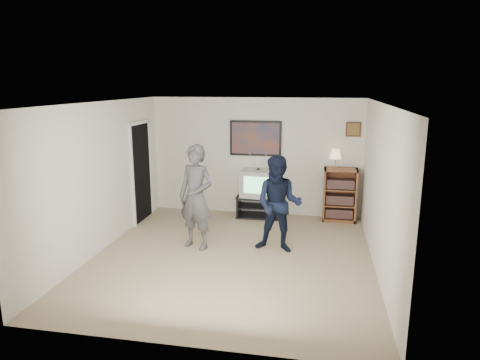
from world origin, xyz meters
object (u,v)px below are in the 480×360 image
(crt_television, at_px, (258,183))
(bookshelf, at_px, (340,195))
(person_short, at_px, (279,204))
(person_tall, at_px, (196,197))
(media_stand, at_px, (258,206))

(crt_television, relative_size, bookshelf, 0.61)
(crt_television, xyz_separation_m, person_short, (0.61, -1.82, 0.08))
(bookshelf, bearing_deg, person_short, -120.13)
(person_short, bearing_deg, bookshelf, 65.21)
(person_tall, distance_m, person_short, 1.41)
(crt_television, xyz_separation_m, person_tall, (-0.79, -1.92, 0.16))
(bookshelf, distance_m, person_tall, 3.19)
(media_stand, distance_m, person_short, 2.00)
(media_stand, relative_size, crt_television, 1.39)
(media_stand, xyz_separation_m, person_short, (0.60, -1.82, 0.59))
(media_stand, bearing_deg, bookshelf, -0.44)
(media_stand, relative_size, person_tall, 0.51)
(crt_television, distance_m, person_short, 1.92)
(bookshelf, relative_size, person_short, 0.67)
(person_tall, relative_size, person_short, 1.10)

